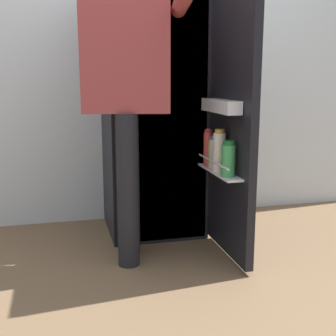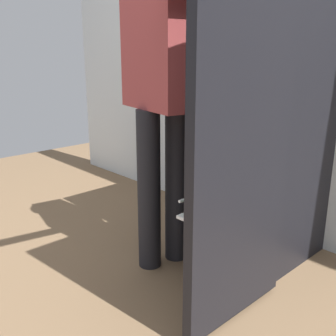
# 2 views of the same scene
# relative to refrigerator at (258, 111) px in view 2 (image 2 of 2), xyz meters

# --- Properties ---
(ground_plane) EXTENTS (6.15, 6.15, 0.00)m
(ground_plane) POSITION_rel_refrigerator_xyz_m (-0.02, -0.49, -0.81)
(ground_plane) COLOR brown
(kitchen_wall) EXTENTS (4.40, 0.10, 2.42)m
(kitchen_wall) POSITION_rel_refrigerator_xyz_m (-0.02, 0.39, 0.40)
(kitchen_wall) COLOR silver
(kitchen_wall) RESTS_ON ground_plane
(refrigerator) EXTENTS (0.66, 1.17, 1.63)m
(refrigerator) POSITION_rel_refrigerator_xyz_m (0.00, 0.00, 0.00)
(refrigerator) COLOR black
(refrigerator) RESTS_ON ground_plane
(person) EXTENTS (0.57, 0.83, 1.69)m
(person) POSITION_rel_refrigerator_xyz_m (-0.26, -0.43, 0.21)
(person) COLOR black
(person) RESTS_ON ground_plane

